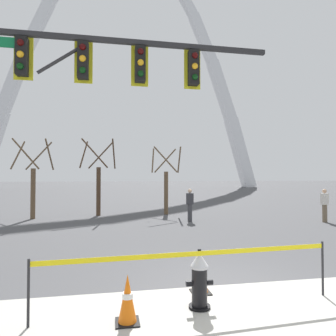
{
  "coord_description": "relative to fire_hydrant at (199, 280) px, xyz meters",
  "views": [
    {
      "loc": [
        -2.14,
        -5.47,
        2.22
      ],
      "look_at": [
        -0.21,
        5.0,
        2.5
      ],
      "focal_mm": 32.32,
      "sensor_mm": 36.0,
      "label": 1
    }
  ],
  "objects": [
    {
      "name": "ground_plane",
      "position": [
        0.69,
        0.53,
        -0.47
      ],
      "size": [
        240.0,
        240.0,
        0.0
      ],
      "primitive_type": "plane",
      "color": "#474749"
    },
    {
      "name": "fire_hydrant",
      "position": [
        0.0,
        0.0,
        0.0
      ],
      "size": [
        0.46,
        0.48,
        0.99
      ],
      "color": "black",
      "rests_on": "ground"
    },
    {
      "name": "caution_tape_barrier",
      "position": [
        -0.12,
        -0.05,
        0.22
      ],
      "size": [
        5.09,
        0.32,
        1.0
      ],
      "color": "#232326",
      "rests_on": "ground"
    },
    {
      "name": "traffic_cone_by_hydrant",
      "position": [
        0.21,
        0.63,
        -0.11
      ],
      "size": [
        0.36,
        0.36,
        0.73
      ],
      "color": "black",
      "rests_on": "ground"
    },
    {
      "name": "traffic_cone_mid_sidewalk",
      "position": [
        -1.21,
        -0.31,
        -0.11
      ],
      "size": [
        0.36,
        0.36,
        0.73
      ],
      "color": "black",
      "rests_on": "ground"
    },
    {
      "name": "traffic_signal_gantry",
      "position": [
        -2.59,
        2.64,
        3.94
      ],
      "size": [
        7.82,
        0.44,
        6.0
      ],
      "color": "#232326",
      "rests_on": "ground"
    },
    {
      "name": "monument_arch",
      "position": [
        0.69,
        51.47,
        20.57
      ],
      "size": [
        51.69,
        2.17,
        47.91
      ],
      "color": "silver",
      "rests_on": "ground"
    },
    {
      "name": "tree_far_left",
      "position": [
        -5.49,
        11.73,
        1.36
      ],
      "size": [
        1.89,
        1.9,
        4.1
      ],
      "color": "brown",
      "rests_on": "ground"
    },
    {
      "name": "tree_left_mid",
      "position": [
        -2.22,
        12.49,
        1.43
      ],
      "size": [
        1.96,
        1.98,
        4.26
      ],
      "color": "#473323",
      "rests_on": "ground"
    },
    {
      "name": "tree_center_left",
      "position": [
        1.62,
        12.34,
        1.26
      ],
      "size": [
        1.8,
        1.81,
        3.89
      ],
      "color": "brown",
      "rests_on": "ground"
    },
    {
      "name": "pedestrian_walking_left",
      "position": [
        8.59,
        7.99,
        0.35
      ],
      "size": [
        0.37,
        0.26,
        1.59
      ],
      "color": "brown",
      "rests_on": "ground"
    },
    {
      "name": "pedestrian_standing_center",
      "position": [
        2.29,
        9.4,
        0.35
      ],
      "size": [
        0.36,
        0.23,
        1.59
      ],
      "color": "#38383D",
      "rests_on": "ground"
    }
  ]
}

